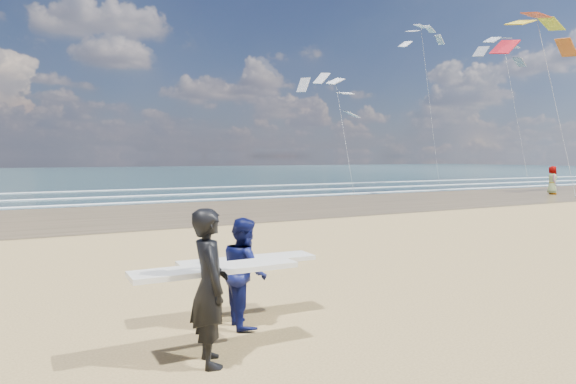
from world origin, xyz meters
TOP-DOWN VIEW (x-y plane):
  - wet_sand_strip at (20.00, 18.00)m, footprint 220.00×12.00m
  - ocean at (20.00, 72.00)m, footprint 220.00×100.00m
  - foam_breakers at (20.00, 28.10)m, footprint 220.00×11.70m
  - surfer_near at (-0.64, 0.14)m, footprint 2.21×1.01m
  - surfer_far at (0.32, 1.28)m, footprint 2.23×1.12m
  - beachgoer_0 at (29.46, 16.28)m, footprint 1.07×1.11m
  - kite_0 at (29.26, 16.76)m, footprint 7.80×4.96m
  - kite_1 at (19.65, 27.19)m, footprint 5.89×4.75m
  - kite_2 at (36.66, 25.34)m, footprint 6.16×4.78m
  - kite_5 at (33.78, 32.85)m, footprint 5.59×4.71m

SIDE VIEW (x-z plane):
  - wet_sand_strip at x=20.00m, z-range 0.00..0.01m
  - ocean at x=20.00m, z-range 0.00..0.02m
  - foam_breakers at x=20.00m, z-range 0.02..0.08m
  - surfer_far at x=0.32m, z-range 0.01..1.67m
  - beachgoer_0 at x=29.46m, z-range 0.00..1.92m
  - surfer_near at x=-0.64m, z-range 0.01..1.97m
  - kite_1 at x=19.65m, z-range 0.57..10.26m
  - kite_2 at x=36.66m, z-range 0.82..15.41m
  - kite_0 at x=29.26m, z-range 1.55..15.42m
  - kite_5 at x=33.78m, z-range 0.60..17.49m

